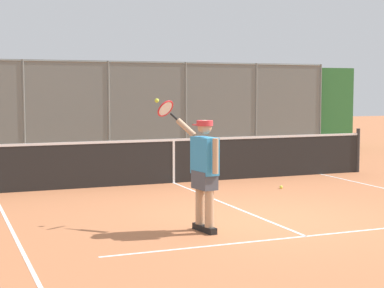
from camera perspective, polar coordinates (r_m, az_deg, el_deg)
ground_plane at (r=9.97m, az=6.51°, el=-6.80°), size 60.00×60.00×0.00m
court_line_markings at (r=8.73m, az=11.14°, el=-8.55°), size 7.55×9.73×0.01m
fence_backdrop at (r=19.51m, az=-8.02°, el=3.02°), size 17.79×1.37×2.87m
tennis_net at (r=13.60m, az=-1.69°, el=-1.48°), size 9.70×0.09×1.07m
tennis_player at (r=8.93m, az=1.05°, el=-2.10°), size 0.62×1.31×1.89m
tennis_ball_by_sideline at (r=13.00m, az=8.09°, el=-3.89°), size 0.07×0.07×0.07m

